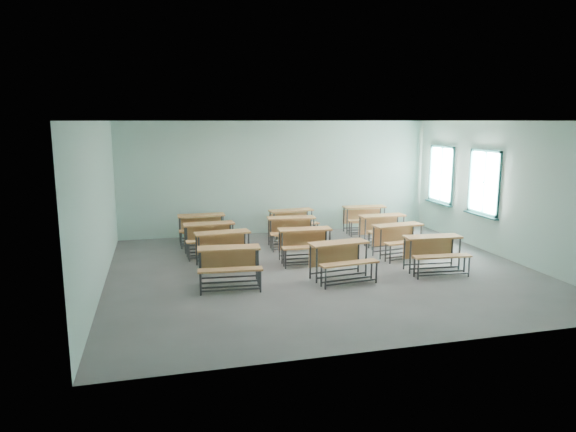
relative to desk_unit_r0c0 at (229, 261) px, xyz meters
name	(u,v)px	position (x,y,z in m)	size (l,w,h in m)	color
room	(326,197)	(2.18, 0.64, 1.09)	(9.04, 8.04, 3.24)	slate
desk_unit_r0c0	(229,261)	(0.00, 0.00, 0.00)	(1.29, 0.92, 0.76)	#C07D45
desk_unit_r0c1	(341,255)	(2.26, -0.13, 0.00)	(1.31, 0.95, 0.76)	#C07D45
desk_unit_r0c2	(434,248)	(4.39, -0.11, 0.00)	(1.28, 0.91, 0.76)	#C07D45
desk_unit_r1c0	(224,244)	(0.07, 1.43, 0.00)	(1.29, 0.93, 0.76)	#C07D45
desk_unit_r1c1	(306,240)	(1.94, 1.32, 0.00)	(1.26, 0.88, 0.76)	#C07D45
desk_unit_r1c2	(400,235)	(4.25, 1.23, 0.00)	(1.31, 0.96, 0.76)	#C07D45
desk_unit_r2c0	(210,234)	(-0.13, 2.51, 0.00)	(1.27, 0.89, 0.76)	#C07D45
desk_unit_r2c1	(292,227)	(2.00, 2.78, 0.00)	(1.27, 0.90, 0.76)	#C07D45
desk_unit_r2c2	(384,225)	(4.40, 2.46, 0.00)	(1.26, 0.89, 0.76)	#C07D45
desk_unit_r3c0	(202,224)	(-0.21, 3.72, 0.00)	(1.22, 0.83, 0.76)	#C07D45
desk_unit_r3c1	(292,219)	(2.29, 3.85, 0.00)	(1.30, 0.94, 0.76)	#C07D45
desk_unit_r3c2	(365,215)	(4.48, 3.90, 0.00)	(1.27, 0.90, 0.76)	#C07D45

